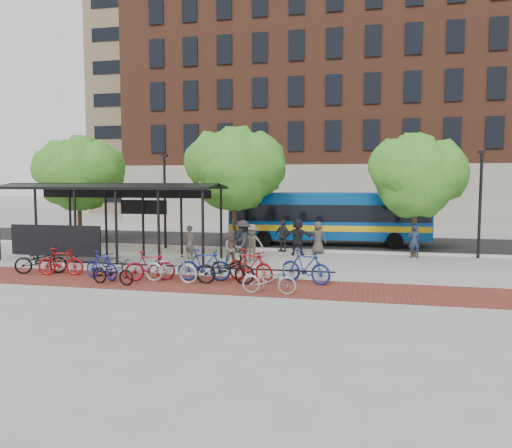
% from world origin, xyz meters
% --- Properties ---
extents(ground, '(160.00, 160.00, 0.00)m').
position_xyz_m(ground, '(0.00, 0.00, 0.00)').
color(ground, '#9E9E99').
rests_on(ground, ground).
extents(asphalt_street, '(160.00, 8.00, 0.01)m').
position_xyz_m(asphalt_street, '(0.00, 8.00, 0.01)').
color(asphalt_street, black).
rests_on(asphalt_street, ground).
extents(curb, '(160.00, 0.25, 0.12)m').
position_xyz_m(curb, '(0.00, 4.00, 0.06)').
color(curb, '#B7B7B2').
rests_on(curb, ground).
extents(brick_strip, '(24.00, 3.00, 0.01)m').
position_xyz_m(brick_strip, '(-2.00, -5.00, 0.00)').
color(brick_strip, maroon).
rests_on(brick_strip, ground).
extents(bike_rack_rail, '(12.00, 0.05, 0.95)m').
position_xyz_m(bike_rack_rail, '(-3.30, -4.10, 0.00)').
color(bike_rack_rail, black).
rests_on(bike_rack_rail, ground).
extents(building_brick, '(55.00, 14.00, 20.00)m').
position_xyz_m(building_brick, '(10.00, 26.00, 10.00)').
color(building_brick, brown).
rests_on(building_brick, ground).
extents(building_tower, '(22.00, 22.00, 30.00)m').
position_xyz_m(building_tower, '(-16.00, 40.00, 15.00)').
color(building_tower, '#7A664C').
rests_on(building_tower, ground).
extents(bus_shelter, '(10.60, 3.07, 3.60)m').
position_xyz_m(bus_shelter, '(-8.13, -0.48, 3.00)').
color(bus_shelter, black).
rests_on(bus_shelter, ground).
extents(tree_a, '(4.90, 4.00, 6.18)m').
position_xyz_m(tree_a, '(-11.91, 3.35, 4.24)').
color(tree_a, '#382619').
rests_on(tree_a, ground).
extents(tree_b, '(5.15, 4.20, 6.47)m').
position_xyz_m(tree_b, '(-2.90, 3.35, 4.46)').
color(tree_b, '#382619').
rests_on(tree_b, ground).
extents(tree_c, '(4.66, 3.80, 5.92)m').
position_xyz_m(tree_c, '(6.09, 3.35, 4.05)').
color(tree_c, '#382619').
rests_on(tree_c, ground).
extents(lamp_post_left, '(0.35, 0.20, 5.12)m').
position_xyz_m(lamp_post_left, '(-7.00, 3.60, 2.75)').
color(lamp_post_left, black).
rests_on(lamp_post_left, ground).
extents(lamp_post_right, '(0.35, 0.20, 5.12)m').
position_xyz_m(lamp_post_right, '(9.00, 3.60, 2.75)').
color(lamp_post_right, black).
rests_on(lamp_post_right, ground).
extents(bus, '(11.32, 3.35, 3.01)m').
position_xyz_m(bus, '(1.59, 6.89, 1.73)').
color(bus, navy).
rests_on(bus, ground).
extents(bike_0, '(2.12, 1.36, 1.05)m').
position_xyz_m(bike_0, '(-8.91, -4.48, 0.53)').
color(bike_0, black).
rests_on(bike_0, ground).
extents(bike_1, '(1.86, 0.82, 1.08)m').
position_xyz_m(bike_1, '(-7.90, -4.66, 0.54)').
color(bike_1, maroon).
rests_on(bike_1, ground).
extents(bike_3, '(1.84, 1.15, 1.07)m').
position_xyz_m(bike_3, '(-5.91, -5.06, 0.54)').
color(bike_3, navy).
rests_on(bike_3, ground).
extents(bike_4, '(1.79, 0.83, 0.90)m').
position_xyz_m(bike_4, '(-5.07, -5.77, 0.45)').
color(bike_4, black).
rests_on(bike_4, ground).
extents(bike_5, '(1.90, 1.13, 1.10)m').
position_xyz_m(bike_5, '(-4.05, -4.86, 0.55)').
color(bike_5, maroon).
rests_on(bike_5, ground).
extents(bike_6, '(2.14, 0.88, 1.10)m').
position_xyz_m(bike_6, '(-3.17, -4.98, 0.55)').
color(bike_6, '#A8A8AB').
rests_on(bike_6, ground).
extents(bike_7, '(2.04, 0.83, 1.19)m').
position_xyz_m(bike_7, '(-2.08, -4.45, 0.59)').
color(bike_7, navy).
rests_on(bike_7, ground).
extents(bike_8, '(2.19, 1.01, 1.11)m').
position_xyz_m(bike_8, '(-1.17, -4.83, 0.55)').
color(bike_8, black).
rests_on(bike_8, ground).
extents(bike_9, '(2.08, 1.34, 1.21)m').
position_xyz_m(bike_9, '(-0.37, -4.33, 0.61)').
color(bike_9, maroon).
rests_on(bike_9, ground).
extents(bike_10, '(1.82, 0.69, 0.94)m').
position_xyz_m(bike_10, '(0.66, -6.02, 0.47)').
color(bike_10, gray).
rests_on(bike_10, ground).
extents(bike_11, '(2.08, 1.31, 1.21)m').
position_xyz_m(bike_11, '(1.62, -4.06, 0.61)').
color(bike_11, navy).
rests_on(bike_11, ground).
extents(pedestrian_1, '(0.69, 0.61, 1.60)m').
position_xyz_m(pedestrian_1, '(-4.37, 0.30, 0.80)').
color(pedestrian_1, '#463D38').
rests_on(pedestrian_1, ground).
extents(pedestrian_2, '(0.89, 0.77, 1.55)m').
position_xyz_m(pedestrian_2, '(-2.60, 2.98, 0.77)').
color(pedestrian_2, '#202D4C').
rests_on(pedestrian_2, ground).
extents(pedestrian_3, '(1.19, 0.81, 1.70)m').
position_xyz_m(pedestrian_3, '(-1.40, 0.43, 0.85)').
color(pedestrian_3, '#655A4B').
rests_on(pedestrian_3, ground).
extents(pedestrian_4, '(1.05, 0.79, 1.66)m').
position_xyz_m(pedestrian_4, '(-0.53, 3.74, 0.83)').
color(pedestrian_4, '#2A2A2A').
rests_on(pedestrian_4, ground).
extents(pedestrian_5, '(1.73, 0.59, 1.85)m').
position_xyz_m(pedestrian_5, '(0.43, 2.61, 0.92)').
color(pedestrian_5, black).
rests_on(pedestrian_5, ground).
extents(pedestrian_6, '(0.85, 0.60, 1.64)m').
position_xyz_m(pedestrian_6, '(1.36, 3.38, 0.82)').
color(pedestrian_6, '#453C37').
rests_on(pedestrian_6, ground).
extents(pedestrian_7, '(0.67, 0.54, 1.61)m').
position_xyz_m(pedestrian_7, '(6.01, 3.03, 0.81)').
color(pedestrian_7, '#1D2A45').
rests_on(pedestrian_7, ground).
extents(pedestrian_8, '(0.96, 0.87, 1.60)m').
position_xyz_m(pedestrian_8, '(-1.81, -1.50, 0.80)').
color(pedestrian_8, brown).
rests_on(pedestrian_8, ground).
extents(pedestrian_9, '(0.86, 1.34, 1.97)m').
position_xyz_m(pedestrian_9, '(-1.57, -0.62, 0.99)').
color(pedestrian_9, black).
rests_on(pedestrian_9, ground).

